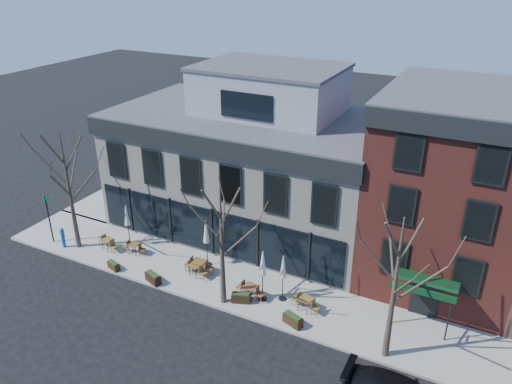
% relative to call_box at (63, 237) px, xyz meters
% --- Properties ---
extents(ground, '(120.00, 120.00, 0.00)m').
position_rel_call_box_xyz_m(ground, '(9.29, 3.69, -0.92)').
color(ground, black).
rests_on(ground, ground).
extents(sidewalk_front, '(33.50, 4.70, 0.15)m').
position_rel_call_box_xyz_m(sidewalk_front, '(12.54, 1.54, -0.85)').
color(sidewalk_front, gray).
rests_on(sidewalk_front, ground).
extents(sidewalk_side, '(4.50, 12.00, 0.15)m').
position_rel_call_box_xyz_m(sidewalk_side, '(-1.96, 9.69, -0.85)').
color(sidewalk_side, gray).
rests_on(sidewalk_side, ground).
extents(corner_building, '(18.39, 10.39, 11.10)m').
position_rel_call_box_xyz_m(corner_building, '(9.37, 8.76, 3.80)').
color(corner_building, beige).
rests_on(corner_building, ground).
extents(red_brick_building, '(8.20, 11.78, 11.18)m').
position_rel_call_box_xyz_m(red_brick_building, '(22.29, 8.67, 4.71)').
color(red_brick_building, maroon).
rests_on(red_brick_building, ground).
extents(tree_corner, '(3.93, 3.98, 7.92)m').
position_rel_call_box_xyz_m(tree_corner, '(0.80, 0.48, 3.33)').
color(tree_corner, '#382B21').
rests_on(tree_corner, sidewalk_front).
extents(tree_mid, '(3.50, 3.55, 7.04)m').
position_rel_call_box_xyz_m(tree_mid, '(12.30, -0.22, 2.87)').
color(tree_mid, '#382B21').
rests_on(tree_mid, sidewalk_front).
extents(tree_right, '(3.72, 3.77, 7.48)m').
position_rel_call_box_xyz_m(tree_right, '(21.30, -0.22, 3.10)').
color(tree_right, '#382B21').
rests_on(tree_right, sidewalk_front).
extents(sign_pole, '(0.50, 0.10, 3.40)m').
position_rel_call_box_xyz_m(sign_pole, '(-1.21, 0.19, 1.15)').
color(sign_pole, black).
rests_on(sign_pole, sidewalk_front).
extents(call_box, '(0.30, 0.29, 1.46)m').
position_rel_call_box_xyz_m(call_box, '(0.00, 0.00, 0.00)').
color(call_box, '#0D43AD').
rests_on(call_box, sidewalk_front).
extents(cafe_set_0, '(1.76, 0.83, 0.90)m').
position_rel_call_box_xyz_m(cafe_set_0, '(2.80, 1.12, -0.31)').
color(cafe_set_0, brown).
rests_on(cafe_set_0, sidewalk_front).
extents(cafe_set_1, '(1.65, 0.72, 0.85)m').
position_rel_call_box_xyz_m(cafe_set_1, '(4.66, 1.47, -0.33)').
color(cafe_set_1, brown).
rests_on(cafe_set_1, sidewalk_front).
extents(cafe_set_2, '(1.76, 0.83, 0.90)m').
position_rel_call_box_xyz_m(cafe_set_2, '(9.54, 1.24, -0.31)').
color(cafe_set_2, brown).
rests_on(cafe_set_2, sidewalk_front).
extents(cafe_set_3, '(1.90, 0.81, 0.99)m').
position_rel_call_box_xyz_m(cafe_set_3, '(9.56, 1.57, -0.26)').
color(cafe_set_3, brown).
rests_on(cafe_set_3, sidewalk_front).
extents(cafe_set_4, '(1.82, 0.79, 0.94)m').
position_rel_call_box_xyz_m(cafe_set_4, '(13.44, 0.78, -0.29)').
color(cafe_set_4, brown).
rests_on(cafe_set_4, sidewalk_front).
extents(cafe_set_5, '(1.80, 0.83, 0.92)m').
position_rel_call_box_xyz_m(cafe_set_5, '(16.61, 1.18, -0.30)').
color(cafe_set_5, brown).
rests_on(cafe_set_5, sidewalk_front).
extents(umbrella_0, '(0.47, 0.47, 2.95)m').
position_rel_call_box_xyz_m(umbrella_0, '(3.71, 2.15, 1.31)').
color(umbrella_0, black).
rests_on(umbrella_0, sidewalk_front).
extents(umbrella_2, '(0.50, 0.50, 3.11)m').
position_rel_call_box_xyz_m(umbrella_2, '(9.55, 2.51, 1.42)').
color(umbrella_2, black).
rests_on(umbrella_2, sidewalk_front).
extents(umbrella_3, '(0.50, 0.50, 3.14)m').
position_rel_call_box_xyz_m(umbrella_3, '(14.14, 0.93, 1.44)').
color(umbrella_3, black).
rests_on(umbrella_3, sidewalk_front).
extents(umbrella_4, '(0.46, 0.46, 2.85)m').
position_rel_call_box_xyz_m(umbrella_4, '(15.11, 1.46, 1.24)').
color(umbrella_4, black).
rests_on(umbrella_4, sidewalk_front).
extents(planter_0, '(0.96, 0.59, 0.50)m').
position_rel_call_box_xyz_m(planter_0, '(4.68, -0.51, -0.52)').
color(planter_0, '#2F220F').
rests_on(planter_0, sidewalk_front).
extents(planter_1, '(1.18, 0.77, 0.61)m').
position_rel_call_box_xyz_m(planter_1, '(7.68, -0.51, -0.47)').
color(planter_1, black).
rests_on(planter_1, sidewalk_front).
extents(planter_2, '(1.12, 0.74, 0.58)m').
position_rel_call_box_xyz_m(planter_2, '(13.18, 0.18, -0.48)').
color(planter_2, black).
rests_on(planter_2, sidewalk_front).
extents(planter_3, '(1.18, 0.78, 0.62)m').
position_rel_call_box_xyz_m(planter_3, '(16.47, -0.24, -0.47)').
color(planter_3, black).
rests_on(planter_3, sidewalk_front).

